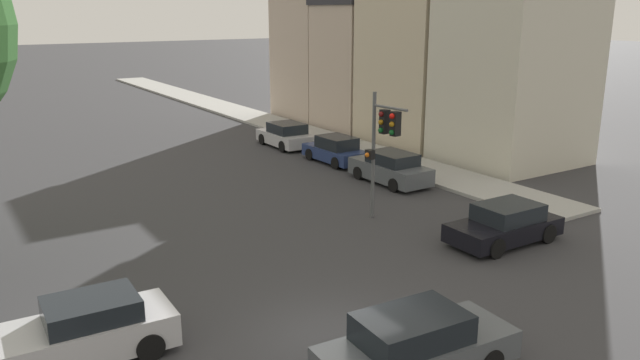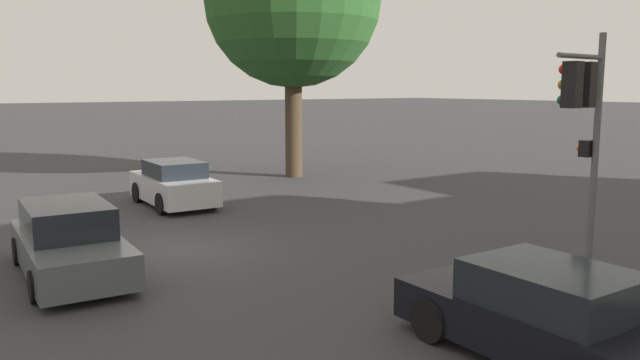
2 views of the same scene
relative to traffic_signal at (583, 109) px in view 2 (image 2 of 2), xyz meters
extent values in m
plane|color=#333335|center=(-6.55, -6.47, -3.41)|extent=(300.00, 300.00, 0.00)
cylinder|color=#423323|center=(-15.32, 2.73, -1.05)|extent=(0.73, 0.73, 4.73)
cylinder|color=#515456|center=(-0.01, 0.54, -0.94)|extent=(0.14, 0.14, 4.95)
cylinder|color=#515456|center=(0.08, -0.30, 1.03)|extent=(0.27, 1.70, 0.10)
cube|color=black|center=(0.05, -0.02, 0.48)|extent=(0.33, 0.33, 0.90)
sphere|color=#590F0F|center=(-0.14, -0.04, 0.78)|extent=(0.20, 0.20, 0.20)
sphere|color=#99660F|center=(-0.14, -0.04, 0.48)|extent=(0.20, 0.20, 0.20)
sphere|color=#0F511E|center=(-0.14, -0.04, 0.18)|extent=(0.20, 0.20, 0.20)
cube|color=black|center=(0.10, -0.58, 0.48)|extent=(0.33, 0.33, 0.90)
sphere|color=red|center=(-0.08, -0.60, 0.78)|extent=(0.20, 0.20, 0.20)
sphere|color=#99660F|center=(-0.08, -0.60, 0.48)|extent=(0.20, 0.20, 0.20)
sphere|color=#0F511E|center=(-0.08, -0.60, 0.18)|extent=(0.20, 0.20, 0.20)
cube|color=black|center=(-0.19, 0.52, -0.84)|extent=(0.25, 0.37, 0.35)
sphere|color=orange|center=(-0.33, 0.51, -0.84)|extent=(0.18, 0.18, 0.18)
cube|color=#B7B7BC|center=(-11.88, -4.09, -2.83)|extent=(4.03, 1.87, 0.80)
cube|color=black|center=(-11.72, -4.09, -2.17)|extent=(2.12, 1.60, 0.51)
cylinder|color=black|center=(-13.14, -4.86, -3.07)|extent=(0.68, 0.24, 0.68)
cylinder|color=black|center=(-13.08, -3.23, -3.07)|extent=(0.68, 0.24, 0.68)
cylinder|color=black|center=(-10.67, -4.94, -3.07)|extent=(0.68, 0.24, 0.68)
cylinder|color=black|center=(-10.62, -3.32, -3.07)|extent=(0.68, 0.24, 0.68)
cube|color=#4C5156|center=(-5.80, -8.70, -2.90)|extent=(4.71, 2.05, 0.68)
cube|color=black|center=(-5.98, -8.69, -2.25)|extent=(2.49, 1.71, 0.64)
cylinder|color=black|center=(-4.32, -7.95, -3.11)|extent=(0.61, 0.25, 0.60)
cylinder|color=black|center=(-4.42, -9.62, -3.11)|extent=(0.61, 0.25, 0.60)
cylinder|color=black|center=(-7.18, -7.78, -3.11)|extent=(0.61, 0.25, 0.60)
cylinder|color=black|center=(-7.27, -9.46, -3.11)|extent=(0.61, 0.25, 0.60)
cube|color=black|center=(2.18, -4.15, -2.91)|extent=(4.19, 1.86, 0.63)
cube|color=black|center=(2.34, -4.15, -2.31)|extent=(2.18, 1.63, 0.58)
cylinder|color=black|center=(0.88, -5.01, -3.07)|extent=(0.69, 0.22, 0.68)
cylinder|color=black|center=(0.89, -3.28, -3.07)|extent=(0.69, 0.22, 0.68)
camera|label=1|loc=(-14.35, -17.97, 4.50)|focal=35.00mm
camera|label=2|loc=(7.38, -11.54, 0.44)|focal=35.00mm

